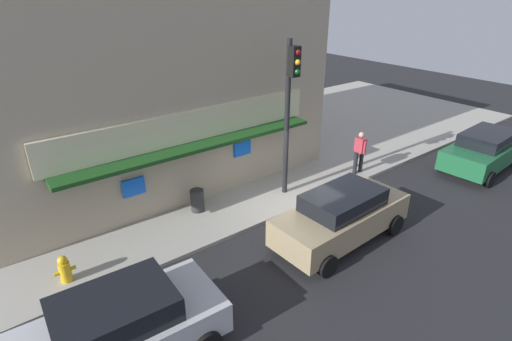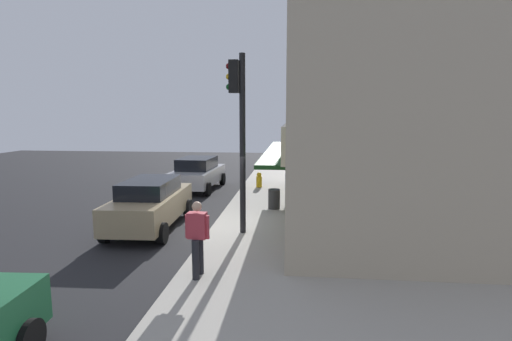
# 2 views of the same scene
# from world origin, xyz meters

# --- Properties ---
(ground_plane) EXTENTS (52.14, 52.14, 0.00)m
(ground_plane) POSITION_xyz_m (0.00, 0.00, 0.00)
(ground_plane) COLOR #232326
(sidewalk) EXTENTS (34.76, 11.37, 0.12)m
(sidewalk) POSITION_xyz_m (0.00, 5.69, 0.06)
(sidewalk) COLOR #A39E93
(sidewalk) RESTS_ON ground_plane
(corner_building) EXTENTS (12.40, 8.70, 7.29)m
(corner_building) POSITION_xyz_m (-2.33, 6.38, 3.76)
(corner_building) COLOR tan
(corner_building) RESTS_ON sidewalk
(traffic_light) EXTENTS (0.32, 0.58, 5.43)m
(traffic_light) POSITION_xyz_m (0.65, 1.01, 3.59)
(traffic_light) COLOR black
(traffic_light) RESTS_ON sidewalk
(fire_hydrant) EXTENTS (0.53, 0.29, 0.76)m
(fire_hydrant) POSITION_xyz_m (-7.03, 0.89, 0.49)
(fire_hydrant) COLOR gold
(fire_hydrant) RESTS_ON sidewalk
(trash_can) EXTENTS (0.46, 0.46, 0.76)m
(trash_can) POSITION_xyz_m (-2.56, 1.90, 0.50)
(trash_can) COLOR #2D2D2D
(trash_can) RESTS_ON sidewalk
(pedestrian) EXTENTS (0.49, 0.57, 1.74)m
(pedestrian) POSITION_xyz_m (4.09, 0.54, 1.08)
(pedestrian) COLOR black
(pedestrian) RESTS_ON sidewalk
(parked_car_tan) EXTENTS (4.53, 2.08, 1.65)m
(parked_car_tan) POSITION_xyz_m (0.10, -2.06, 0.85)
(parked_car_tan) COLOR #9E8966
(parked_car_tan) RESTS_ON ground_plane
(parked_car_silver) EXTENTS (4.34, 2.27, 1.62)m
(parked_car_silver) POSITION_xyz_m (-6.72, -2.21, 0.83)
(parked_car_silver) COLOR #B7B7BC
(parked_car_silver) RESTS_ON ground_plane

